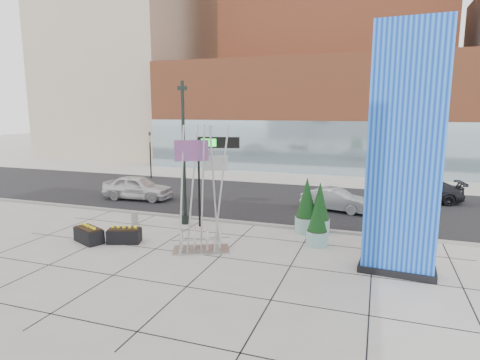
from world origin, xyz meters
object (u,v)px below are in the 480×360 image
(blue_pylon, at_px, (404,156))
(overhead_street_sign, at_px, (213,150))
(concrete_bollard, at_px, (135,218))
(car_silver_mid, at_px, (335,200))
(lamp_post, at_px, (184,167))
(car_white_west, at_px, (138,188))
(public_art_sculpture, at_px, (201,219))

(blue_pylon, bearing_deg, overhead_street_sign, 164.57)
(concrete_bollard, relative_size, car_silver_mid, 0.17)
(lamp_post, bearing_deg, car_white_west, 143.24)
(blue_pylon, relative_size, lamp_post, 1.21)
(blue_pylon, xyz_separation_m, car_silver_mid, (-3.17, 8.80, -3.71))
(overhead_street_sign, relative_size, car_silver_mid, 1.16)
(blue_pylon, xyz_separation_m, lamp_post, (-10.44, 3.30, -1.32))
(blue_pylon, height_order, overhead_street_sign, blue_pylon)
(public_art_sculpture, xyz_separation_m, concrete_bollard, (-5.03, 2.52, -1.08))
(overhead_street_sign, bearing_deg, car_white_west, 136.76)
(lamp_post, height_order, overhead_street_sign, lamp_post)
(lamp_post, xyz_separation_m, concrete_bollard, (-2.49, -1.00, -2.71))
(concrete_bollard, distance_m, overhead_street_sign, 5.65)
(concrete_bollard, height_order, car_white_west, car_white_west)
(public_art_sculpture, distance_m, car_white_west, 11.42)
(overhead_street_sign, relative_size, car_white_west, 0.99)
(blue_pylon, height_order, public_art_sculpture, blue_pylon)
(public_art_sculpture, bearing_deg, overhead_street_sign, 78.92)
(car_white_west, xyz_separation_m, car_silver_mid, (13.03, 1.20, -0.14))
(blue_pylon, xyz_separation_m, public_art_sculpture, (-7.90, -0.22, -2.95))
(car_silver_mid, bearing_deg, car_white_west, 107.54)
(lamp_post, relative_size, concrete_bollard, 10.79)
(public_art_sculpture, bearing_deg, car_silver_mid, 37.50)
(blue_pylon, height_order, car_white_west, blue_pylon)
(lamp_post, bearing_deg, car_silver_mid, 37.10)
(public_art_sculpture, height_order, overhead_street_sign, public_art_sculpture)
(car_silver_mid, bearing_deg, public_art_sculpture, 164.63)
(lamp_post, bearing_deg, blue_pylon, -17.54)
(lamp_post, bearing_deg, overhead_street_sign, -6.67)
(overhead_street_sign, height_order, car_silver_mid, overhead_street_sign)
(public_art_sculpture, relative_size, concrete_bollard, 7.86)
(overhead_street_sign, bearing_deg, blue_pylon, -31.81)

